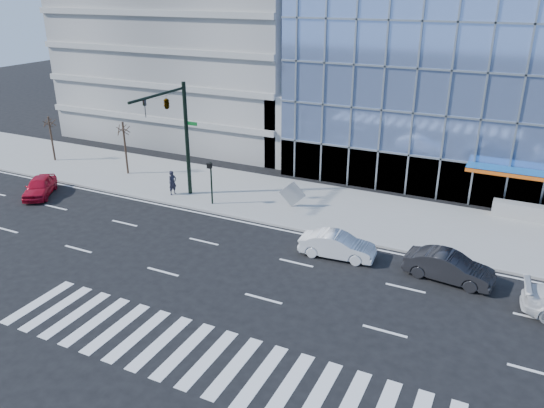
{
  "coord_description": "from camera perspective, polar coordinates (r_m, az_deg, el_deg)",
  "views": [
    {
      "loc": [
        10.03,
        -23.65,
        14.09
      ],
      "look_at": [
        -2.94,
        3.0,
        1.86
      ],
      "focal_mm": 35.0,
      "sensor_mm": 36.0,
      "label": 1
    }
  ],
  "objects": [
    {
      "name": "street_tree_far",
      "position": [
        48.8,
        -22.86,
        8.08
      ],
      "size": [
        1.1,
        1.1,
        3.87
      ],
      "color": "#332319",
      "rests_on": "sidewalk"
    },
    {
      "name": "ground",
      "position": [
        29.3,
        2.62,
        -6.35
      ],
      "size": [
        160.0,
        160.0,
        0.0
      ],
      "primitive_type": "plane",
      "color": "black",
      "rests_on": "ground"
    },
    {
      "name": "ramp_block",
      "position": [
        45.98,
        4.81,
        8.39
      ],
      "size": [
        6.0,
        8.0,
        6.0
      ],
      "primitive_type": "cube",
      "color": "gray",
      "rests_on": "ground"
    },
    {
      "name": "pedestrian",
      "position": [
        38.63,
        -10.65,
        2.27
      ],
      "size": [
        0.59,
        0.74,
        1.77
      ],
      "primitive_type": "imported",
      "rotation": [
        0.0,
        0.0,
        1.29
      ],
      "color": "black",
      "rests_on": "sidewalk"
    },
    {
      "name": "red_sedan",
      "position": [
        41.73,
        -23.71,
        1.74
      ],
      "size": [
        3.54,
        4.32,
        1.39
      ],
      "primitive_type": "imported",
      "rotation": [
        0.0,
        0.0,
        0.56
      ],
      "color": "#B70E24",
      "rests_on": "ground"
    },
    {
      "name": "traffic_signal",
      "position": [
        36.07,
        -10.62,
        9.35
      ],
      "size": [
        1.14,
        5.74,
        8.0
      ],
      "color": "black",
      "rests_on": "sidewalk"
    },
    {
      "name": "dark_sedan",
      "position": [
        28.83,
        18.5,
        -6.45
      ],
      "size": [
        4.62,
        2.05,
        1.47
      ],
      "primitive_type": "imported",
      "rotation": [
        0.0,
        0.0,
        1.46
      ],
      "color": "black",
      "rests_on": "ground"
    },
    {
      "name": "sidewalk",
      "position": [
        36.03,
        7.7,
        -0.68
      ],
      "size": [
        120.0,
        8.0,
        0.15
      ],
      "primitive_type": "cube",
      "color": "gray",
      "rests_on": "ground"
    },
    {
      "name": "white_sedan",
      "position": [
        29.84,
        7.04,
        -4.43
      ],
      "size": [
        4.33,
        1.81,
        1.39
      ],
      "primitive_type": "imported",
      "rotation": [
        0.0,
        0.0,
        1.65
      ],
      "color": "silver",
      "rests_on": "ground"
    },
    {
      "name": "street_tree_near",
      "position": [
        43.15,
        -15.71,
        7.76
      ],
      "size": [
        1.1,
        1.1,
        4.23
      ],
      "color": "#332319",
      "rests_on": "sidewalk"
    },
    {
      "name": "parking_garage",
      "position": [
        58.16,
        -5.48,
        18.3
      ],
      "size": [
        24.0,
        24.0,
        20.0
      ],
      "primitive_type": "cube",
      "color": "gray",
      "rests_on": "ground"
    },
    {
      "name": "tilted_panel",
      "position": [
        35.82,
        2.21,
        1.09
      ],
      "size": [
        1.79,
        0.52,
        1.83
      ],
      "primitive_type": "cube",
      "rotation": [
        0.0,
        0.85,
        0.25
      ],
      "color": "gray",
      "rests_on": "sidewalk"
    },
    {
      "name": "ped_signal_post",
      "position": [
        36.1,
        -6.61,
        2.94
      ],
      "size": [
        0.3,
        0.33,
        3.0
      ],
      "color": "black",
      "rests_on": "sidewalk"
    }
  ]
}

